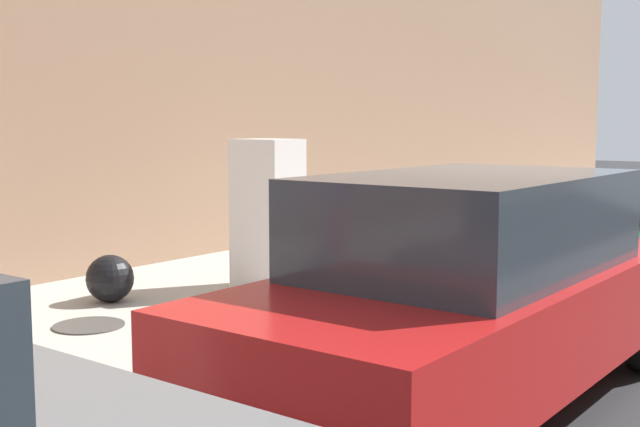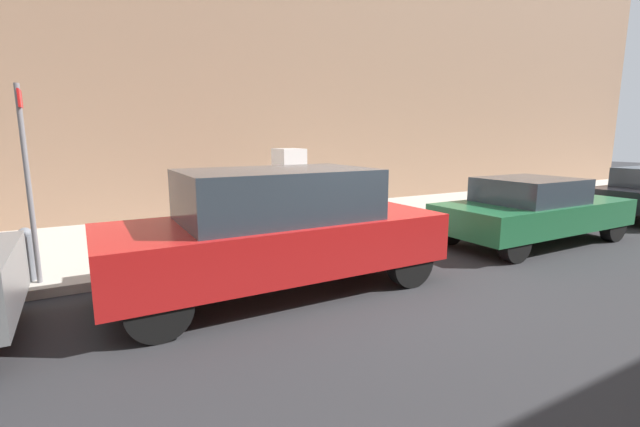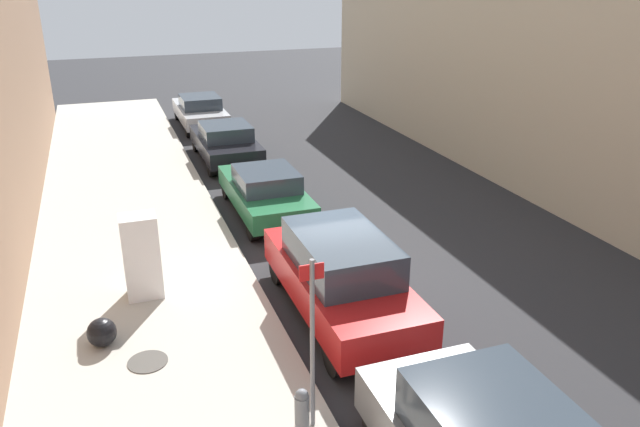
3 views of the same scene
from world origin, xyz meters
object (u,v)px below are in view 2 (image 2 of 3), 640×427
discarded_refrigerator (289,187)px  parked_suv_red (278,229)px  street_sign_post (28,175)px  trash_bag (211,214)px  fire_hydrant (27,253)px  parked_sedan_green (533,210)px

discarded_refrigerator → parked_suv_red: 4.14m
street_sign_post → parked_suv_red: street_sign_post is taller
trash_bag → street_sign_post: bearing=-48.4°
discarded_refrigerator → fire_hydrant: size_ratio=2.31×
discarded_refrigerator → parked_sedan_green: bearing=46.7°
discarded_refrigerator → fire_hydrant: discarded_refrigerator is taller
discarded_refrigerator → trash_bag: discarded_refrigerator is taller
parked_suv_red → street_sign_post: bearing=-118.3°
parked_suv_red → discarded_refrigerator: bearing=152.4°
street_sign_post → parked_sedan_green: (1.63, 8.84, -0.97)m
trash_bag → fire_hydrant: bearing=-51.6°
fire_hydrant → discarded_refrigerator: bearing=109.7°
fire_hydrant → parked_sedan_green: (1.85, 8.98, 0.17)m
fire_hydrant → parked_sedan_green: bearing=78.4°
discarded_refrigerator → parked_suv_red: discarded_refrigerator is taller
fire_hydrant → trash_bag: (-2.72, 3.43, -0.13)m
discarded_refrigerator → parked_sedan_green: discarded_refrigerator is taller
discarded_refrigerator → parked_sedan_green: size_ratio=0.41×
trash_bag → parked_sedan_green: 7.19m
fire_hydrant → parked_suv_red: (1.85, 3.17, 0.38)m
discarded_refrigerator → fire_hydrant: 5.42m
street_sign_post → trash_bag: 4.60m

